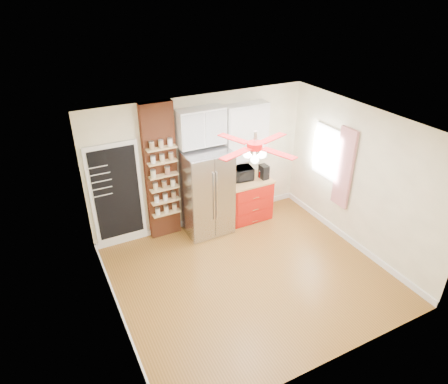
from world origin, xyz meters
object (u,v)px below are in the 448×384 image
red_cabinet (248,199)px  pantry_jar_oats (153,174)px  ceiling_fan (255,146)px  fridge (207,192)px  toaster_oven (241,174)px  coffee_maker (264,172)px  canister_left (267,176)px

red_cabinet → pantry_jar_oats: (-1.97, 0.07, 0.99)m
ceiling_fan → pantry_jar_oats: (-1.05, 1.75, -0.98)m
fridge → toaster_oven: 0.86m
red_cabinet → pantry_jar_oats: size_ratio=6.80×
toaster_oven → pantry_jar_oats: size_ratio=3.47×
fridge → red_cabinet: size_ratio=1.86×
red_cabinet → ceiling_fan: 2.75m
red_cabinet → toaster_oven: (-0.14, 0.09, 0.58)m
fridge → ceiling_fan: (0.05, -1.63, 1.55)m
toaster_oven → fridge: bearing=-163.7°
coffee_maker → pantry_jar_oats: size_ratio=2.12×
fridge → canister_left: (1.34, -0.08, 0.09)m
pantry_jar_oats → toaster_oven: bearing=0.5°
red_cabinet → canister_left: canister_left is taller
coffee_maker → pantry_jar_oats: 2.32m
coffee_maker → canister_left: 0.11m
fridge → canister_left: 1.35m
ceiling_fan → canister_left: size_ratio=11.32×
fridge → toaster_oven: bearing=9.4°
red_cabinet → ceiling_fan: size_ratio=0.67×
fridge → canister_left: size_ratio=14.15×
toaster_oven → canister_left: size_ratio=3.88×
ceiling_fan → coffee_maker: (1.24, 1.60, -1.38)m
fridge → toaster_oven: fridge is taller
red_cabinet → fridge: bearing=-177.0°
toaster_oven → canister_left: 0.56m
coffee_maker → ceiling_fan: bearing=-128.9°
ceiling_fan → toaster_oven: 2.38m
toaster_oven → red_cabinet: bearing=-25.7°
toaster_oven → canister_left: (0.51, -0.22, -0.07)m
canister_left → pantry_jar_oats: bearing=175.0°
fridge → coffee_maker: 1.30m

